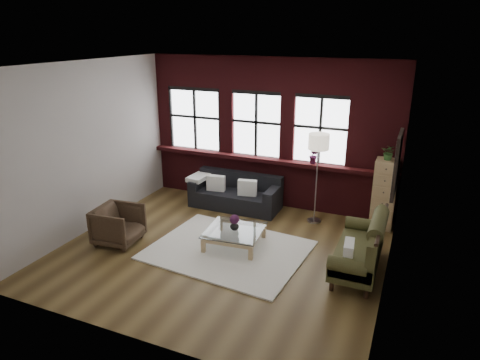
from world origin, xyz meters
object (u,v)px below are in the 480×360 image
at_px(coffee_table, 235,238).
at_px(floor_lamp, 317,176).
at_px(dark_sofa, 235,192).
at_px(vase, 235,225).
at_px(vintage_settee, 359,245).
at_px(drawer_chest, 384,194).
at_px(armchair, 118,225).

height_order(coffee_table, floor_lamp, floor_lamp).
bearing_deg(dark_sofa, vase, -66.69).
bearing_deg(vase, dark_sofa, 113.31).
bearing_deg(vase, vintage_settee, 0.48).
bearing_deg(drawer_chest, dark_sofa, -175.52).
height_order(dark_sofa, armchair, dark_sofa).
bearing_deg(coffee_table, floor_lamp, 56.28).
distance_m(vintage_settee, drawer_chest, 1.89).
distance_m(vintage_settee, floor_lamp, 2.00).
xyz_separation_m(vintage_settee, coffee_table, (-2.16, -0.02, -0.30)).
bearing_deg(vintage_settee, armchair, -170.12).
xyz_separation_m(armchair, vase, (2.00, 0.71, 0.06)).
relative_size(coffee_table, floor_lamp, 0.50).
height_order(coffee_table, drawer_chest, drawer_chest).
xyz_separation_m(coffee_table, drawer_chest, (2.35, 1.88, 0.53)).
height_order(dark_sofa, drawer_chest, drawer_chest).
relative_size(drawer_chest, floor_lamp, 0.70).
relative_size(vintage_settee, coffee_table, 1.74).
bearing_deg(vase, armchair, -160.54).
xyz_separation_m(armchair, floor_lamp, (3.07, 2.31, 0.64)).
bearing_deg(drawer_chest, vintage_settee, -95.74).
bearing_deg(coffee_table, drawer_chest, 38.68).
height_order(vintage_settee, coffee_table, vintage_settee).
bearing_deg(vintage_settee, coffee_table, -179.52).
xyz_separation_m(vintage_settee, armchair, (-4.16, -0.72, -0.11)).
bearing_deg(coffee_table, vase, 0.00).
bearing_deg(vase, coffee_table, 0.00).
distance_m(drawer_chest, floor_lamp, 1.34).
relative_size(dark_sofa, vintage_settee, 1.14).
height_order(vintage_settee, armchair, vintage_settee).
relative_size(vintage_settee, vase, 10.20).
height_order(armchair, coffee_table, armchair).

